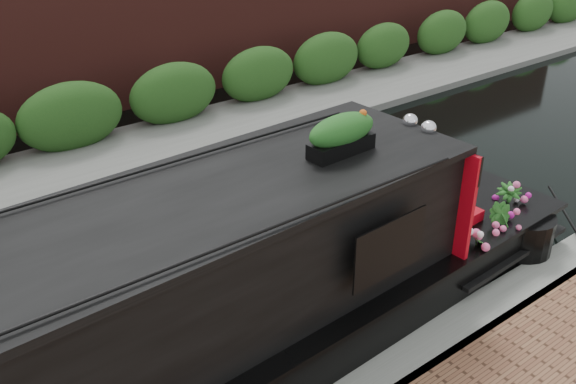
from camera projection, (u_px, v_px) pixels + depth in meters
ground at (214, 262)px, 9.41m from camera, size 80.00×80.00×0.00m
far_bank_path at (98, 166)px, 12.35m from camera, size 40.00×2.40×0.34m
far_hedge at (80, 151)px, 12.98m from camera, size 40.00×1.10×2.80m
far_brick_wall at (44, 121)px, 14.45m from camera, size 40.00×1.00×8.00m
narrowboat at (93, 372)px, 6.16m from camera, size 12.91×2.73×3.03m
rope_fender at (512, 216)px, 10.25m from camera, size 0.36×0.40×0.36m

